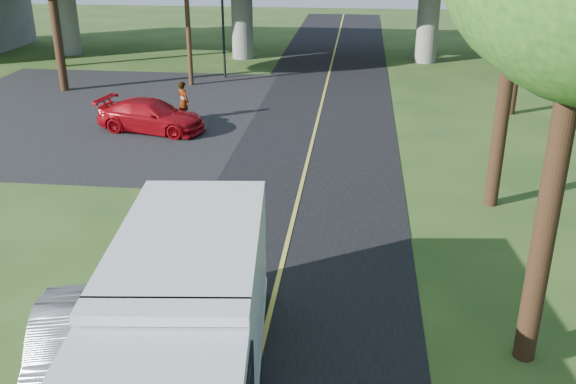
# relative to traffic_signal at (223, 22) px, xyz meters

# --- Properties ---
(ground) EXTENTS (120.00, 120.00, 0.00)m
(ground) POSITION_rel_traffic_signal_xyz_m (6.00, -26.00, -3.20)
(ground) COLOR #274418
(ground) RESTS_ON ground
(road) EXTENTS (7.00, 90.00, 0.02)m
(road) POSITION_rel_traffic_signal_xyz_m (6.00, -16.00, -3.19)
(road) COLOR black
(road) RESTS_ON ground
(parking_lot) EXTENTS (16.00, 18.00, 0.01)m
(parking_lot) POSITION_rel_traffic_signal_xyz_m (-5.00, -8.00, -3.19)
(parking_lot) COLOR black
(parking_lot) RESTS_ON ground
(lane_line) EXTENTS (0.12, 90.00, 0.01)m
(lane_line) POSITION_rel_traffic_signal_xyz_m (6.00, -16.00, -3.17)
(lane_line) COLOR gold
(lane_line) RESTS_ON road
(traffic_signal) EXTENTS (0.18, 0.22, 5.20)m
(traffic_signal) POSITION_rel_traffic_signal_xyz_m (0.00, 0.00, 0.00)
(traffic_signal) COLOR black
(traffic_signal) RESTS_ON ground
(utility_pole) EXTENTS (1.60, 0.26, 9.00)m
(utility_pole) POSITION_rel_traffic_signal_xyz_m (-1.50, -2.00, 1.40)
(utility_pole) COLOR #472D19
(utility_pole) RESTS_ON ground
(step_van) EXTENTS (3.43, 7.57, 3.08)m
(step_van) POSITION_rel_traffic_signal_xyz_m (4.87, -26.90, -1.53)
(step_van) COLOR silver
(step_van) RESTS_ON ground
(red_sedan) EXTENTS (5.04, 2.82, 1.38)m
(red_sedan) POSITION_rel_traffic_signal_xyz_m (-1.04, -10.58, -2.51)
(red_sedan) COLOR maroon
(red_sedan) RESTS_ON ground
(silver_sedan) EXTENTS (2.49, 4.23, 1.32)m
(silver_sedan) POSITION_rel_traffic_signal_xyz_m (2.37, -26.62, -2.54)
(silver_sedan) COLOR gray
(silver_sedan) RESTS_ON ground
(pedestrian) EXTENTS (0.78, 0.75, 1.79)m
(pedestrian) POSITION_rel_traffic_signal_xyz_m (-0.09, -8.78, -2.30)
(pedestrian) COLOR gray
(pedestrian) RESTS_ON ground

